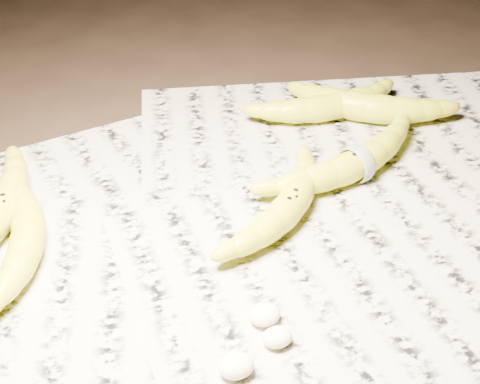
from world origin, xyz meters
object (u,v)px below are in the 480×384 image
object	(u,v)px
banana_upper_b	(368,105)
banana_taped	(357,161)
banana_left_a	(0,210)
banana_left_b	(27,233)
banana_center	(290,203)
banana_upper_a	(330,104)

from	to	relation	value
banana_upper_b	banana_taped	bearing A→B (deg)	-88.20
banana_left_a	banana_upper_b	size ratio (longest dim) A/B	1.08
banana_left_b	banana_center	bearing A→B (deg)	-90.02
banana_upper_a	banana_center	bearing A→B (deg)	-127.08
banana_left_a	banana_taped	world-z (taller)	banana_taped
banana_taped	banana_left_b	bearing A→B (deg)	161.79
banana_left_a	banana_taped	xyz separation A→B (m)	(0.42, -0.04, 0.00)
banana_left_b	banana_upper_b	distance (m)	0.49
banana_center	banana_taped	distance (m)	0.12
banana_center	banana_upper_a	world-z (taller)	banana_upper_a
banana_taped	banana_center	bearing A→B (deg)	-174.39
banana_center	banana_upper_a	bearing A→B (deg)	10.83
banana_left_b	banana_upper_b	bearing A→B (deg)	-66.21
banana_center	banana_upper_b	size ratio (longest dim) A/B	0.99
banana_center	banana_upper_b	distance (m)	0.25
banana_left_b	banana_upper_b	world-z (taller)	banana_upper_b
banana_left_a	banana_upper_b	world-z (taller)	banana_upper_b
banana_left_b	banana_taped	xyz separation A→B (m)	(0.39, 0.01, 0.00)
banana_left_b	banana_upper_a	world-z (taller)	banana_upper_a
banana_left_a	banana_taped	distance (m)	0.42
banana_center	banana_left_a	bearing A→B (deg)	120.09
banana_left_b	banana_taped	world-z (taller)	banana_taped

